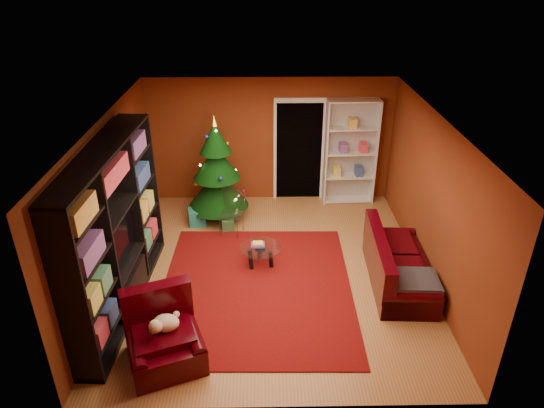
{
  "coord_description": "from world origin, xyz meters",
  "views": [
    {
      "loc": [
        -0.12,
        -6.69,
        4.74
      ],
      "look_at": [
        0.0,
        0.4,
        1.05
      ],
      "focal_mm": 32.0,
      "sensor_mm": 36.0,
      "label": 1
    }
  ],
  "objects_px": {
    "rug": "(257,288)",
    "coffee_table": "(261,256)",
    "media_unit": "(113,232)",
    "sofa": "(400,260)",
    "white_bookshelf": "(350,153)",
    "armchair": "(164,338)",
    "dog": "(166,323)",
    "gift_box_red": "(239,196)",
    "gift_box_green": "(228,224)",
    "acrylic_chair": "(231,215)",
    "christmas_tree": "(217,170)",
    "gift_box_teal": "(197,217)"
  },
  "relations": [
    {
      "from": "gift_box_red",
      "to": "rug",
      "type": "bearing_deg",
      "value": -82.36
    },
    {
      "from": "media_unit",
      "to": "coffee_table",
      "type": "xyz_separation_m",
      "value": [
        2.08,
        0.93,
        -1.05
      ]
    },
    {
      "from": "gift_box_teal",
      "to": "gift_box_green",
      "type": "bearing_deg",
      "value": -20.78
    },
    {
      "from": "christmas_tree",
      "to": "acrylic_chair",
      "type": "bearing_deg",
      "value": -66.04
    },
    {
      "from": "white_bookshelf",
      "to": "acrylic_chair",
      "type": "height_order",
      "value": "white_bookshelf"
    },
    {
      "from": "christmas_tree",
      "to": "sofa",
      "type": "relative_size",
      "value": 1.1
    },
    {
      "from": "rug",
      "to": "gift_box_red",
      "type": "height_order",
      "value": "gift_box_red"
    },
    {
      "from": "white_bookshelf",
      "to": "dog",
      "type": "bearing_deg",
      "value": -125.93
    },
    {
      "from": "dog",
      "to": "sofa",
      "type": "relative_size",
      "value": 0.21
    },
    {
      "from": "armchair",
      "to": "sofa",
      "type": "relative_size",
      "value": 0.51
    },
    {
      "from": "rug",
      "to": "coffee_table",
      "type": "distance_m",
      "value": 0.67
    },
    {
      "from": "gift_box_teal",
      "to": "media_unit",
      "type": "bearing_deg",
      "value": -109.42
    },
    {
      "from": "armchair",
      "to": "sofa",
      "type": "bearing_deg",
      "value": 5.08
    },
    {
      "from": "dog",
      "to": "acrylic_chair",
      "type": "bearing_deg",
      "value": 57.82
    },
    {
      "from": "rug",
      "to": "dog",
      "type": "distance_m",
      "value": 1.92
    },
    {
      "from": "media_unit",
      "to": "coffee_table",
      "type": "bearing_deg",
      "value": 26.78
    },
    {
      "from": "media_unit",
      "to": "sofa",
      "type": "distance_m",
      "value": 4.39
    },
    {
      "from": "white_bookshelf",
      "to": "armchair",
      "type": "height_order",
      "value": "white_bookshelf"
    },
    {
      "from": "white_bookshelf",
      "to": "coffee_table",
      "type": "distance_m",
      "value": 3.16
    },
    {
      "from": "rug",
      "to": "acrylic_chair",
      "type": "relative_size",
      "value": 4.3
    },
    {
      "from": "gift_box_teal",
      "to": "dog",
      "type": "xyz_separation_m",
      "value": [
        0.06,
        -3.53,
        0.42
      ]
    },
    {
      "from": "gift_box_red",
      "to": "coffee_table",
      "type": "xyz_separation_m",
      "value": [
        0.47,
        -2.43,
        0.08
      ]
    },
    {
      "from": "gift_box_red",
      "to": "acrylic_chair",
      "type": "bearing_deg",
      "value": -93.17
    },
    {
      "from": "gift_box_green",
      "to": "gift_box_red",
      "type": "relative_size",
      "value": 1.14
    },
    {
      "from": "media_unit",
      "to": "gift_box_green",
      "type": "bearing_deg",
      "value": 58.68
    },
    {
      "from": "sofa",
      "to": "acrylic_chair",
      "type": "bearing_deg",
      "value": 63.58
    },
    {
      "from": "media_unit",
      "to": "gift_box_teal",
      "type": "height_order",
      "value": "media_unit"
    },
    {
      "from": "gift_box_teal",
      "to": "dog",
      "type": "height_order",
      "value": "dog"
    },
    {
      "from": "rug",
      "to": "armchair",
      "type": "relative_size",
      "value": 3.5
    },
    {
      "from": "gift_box_green",
      "to": "christmas_tree",
      "type": "bearing_deg",
      "value": 111.81
    },
    {
      "from": "armchair",
      "to": "gift_box_red",
      "type": "bearing_deg",
      "value": 60.07
    },
    {
      "from": "white_bookshelf",
      "to": "sofa",
      "type": "height_order",
      "value": "white_bookshelf"
    },
    {
      "from": "gift_box_green",
      "to": "white_bookshelf",
      "type": "xyz_separation_m",
      "value": [
        2.48,
        1.21,
        0.98
      ]
    },
    {
      "from": "christmas_tree",
      "to": "gift_box_red",
      "type": "xyz_separation_m",
      "value": [
        0.37,
        0.72,
        -0.93
      ]
    },
    {
      "from": "media_unit",
      "to": "gift_box_green",
      "type": "relative_size",
      "value": 13.82
    },
    {
      "from": "gift_box_red",
      "to": "sofa",
      "type": "bearing_deg",
      "value": -47.41
    },
    {
      "from": "media_unit",
      "to": "dog",
      "type": "distance_m",
      "value": 1.61
    },
    {
      "from": "gift_box_red",
      "to": "gift_box_green",
      "type": "bearing_deg",
      "value": -97.68
    },
    {
      "from": "armchair",
      "to": "gift_box_teal",
      "type": "bearing_deg",
      "value": 69.77
    },
    {
      "from": "rug",
      "to": "gift_box_green",
      "type": "bearing_deg",
      "value": 107.36
    },
    {
      "from": "media_unit",
      "to": "armchair",
      "type": "bearing_deg",
      "value": -52.17
    },
    {
      "from": "rug",
      "to": "armchair",
      "type": "height_order",
      "value": "armchair"
    },
    {
      "from": "gift_box_teal",
      "to": "white_bookshelf",
      "type": "distance_m",
      "value": 3.37
    },
    {
      "from": "christmas_tree",
      "to": "rug",
      "type": "bearing_deg",
      "value": -71.66
    },
    {
      "from": "media_unit",
      "to": "dog",
      "type": "height_order",
      "value": "media_unit"
    },
    {
      "from": "acrylic_chair",
      "to": "sofa",
      "type": "bearing_deg",
      "value": -13.69
    },
    {
      "from": "armchair",
      "to": "coffee_table",
      "type": "relative_size",
      "value": 1.4
    },
    {
      "from": "gift_box_red",
      "to": "dog",
      "type": "relative_size",
      "value": 0.51
    },
    {
      "from": "media_unit",
      "to": "gift_box_teal",
      "type": "xyz_separation_m",
      "value": [
        0.83,
        2.36,
        -1.07
      ]
    },
    {
      "from": "gift_box_green",
      "to": "coffee_table",
      "type": "xyz_separation_m",
      "value": [
        0.64,
        -1.2,
        0.07
      ]
    }
  ]
}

